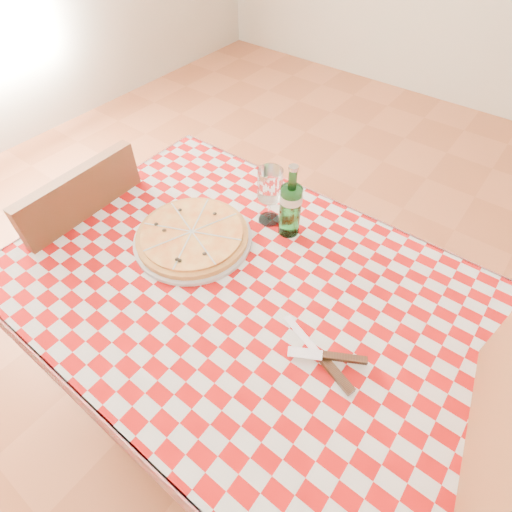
{
  "coord_description": "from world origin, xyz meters",
  "views": [
    {
      "loc": [
        0.41,
        -0.5,
        1.59
      ],
      "look_at": [
        -0.02,
        0.06,
        0.82
      ],
      "focal_mm": 28.0,
      "sensor_mm": 36.0,
      "label": 1
    }
  ],
  "objects_px": {
    "chair_near": "(496,498)",
    "wine_glass": "(270,196)",
    "dining_table": "(249,309)",
    "chair_far": "(91,251)",
    "pizza_plate": "(192,235)",
    "water_bottle": "(291,201)"
  },
  "relations": [
    {
      "from": "dining_table",
      "to": "wine_glass",
      "type": "relative_size",
      "value": 6.55
    },
    {
      "from": "dining_table",
      "to": "water_bottle",
      "type": "xyz_separation_m",
      "value": [
        -0.04,
        0.24,
        0.21
      ]
    },
    {
      "from": "chair_near",
      "to": "wine_glass",
      "type": "height_order",
      "value": "chair_near"
    },
    {
      "from": "dining_table",
      "to": "chair_far",
      "type": "bearing_deg",
      "value": -173.79
    },
    {
      "from": "dining_table",
      "to": "pizza_plate",
      "type": "distance_m",
      "value": 0.27
    },
    {
      "from": "wine_glass",
      "to": "water_bottle",
      "type": "bearing_deg",
      "value": -3.6
    },
    {
      "from": "chair_near",
      "to": "chair_far",
      "type": "xyz_separation_m",
      "value": [
        -1.4,
        -0.06,
        -0.06
      ]
    },
    {
      "from": "chair_near",
      "to": "chair_far",
      "type": "distance_m",
      "value": 1.4
    },
    {
      "from": "chair_near",
      "to": "wine_glass",
      "type": "relative_size",
      "value": 5.5
    },
    {
      "from": "dining_table",
      "to": "chair_far",
      "type": "relative_size",
      "value": 1.32
    },
    {
      "from": "chair_near",
      "to": "wine_glass",
      "type": "bearing_deg",
      "value": 152.07
    },
    {
      "from": "chair_far",
      "to": "pizza_plate",
      "type": "relative_size",
      "value": 2.63
    },
    {
      "from": "dining_table",
      "to": "chair_far",
      "type": "distance_m",
      "value": 0.7
    },
    {
      "from": "chair_near",
      "to": "chair_far",
      "type": "relative_size",
      "value": 1.11
    },
    {
      "from": "dining_table",
      "to": "wine_glass",
      "type": "height_order",
      "value": "wine_glass"
    },
    {
      "from": "chair_far",
      "to": "wine_glass",
      "type": "xyz_separation_m",
      "value": [
        0.57,
        0.32,
        0.33
      ]
    },
    {
      "from": "chair_near",
      "to": "pizza_plate",
      "type": "xyz_separation_m",
      "value": [
        -0.95,
        0.06,
        0.2
      ]
    },
    {
      "from": "chair_far",
      "to": "wine_glass",
      "type": "height_order",
      "value": "wine_glass"
    },
    {
      "from": "dining_table",
      "to": "wine_glass",
      "type": "xyz_separation_m",
      "value": [
        -0.11,
        0.25,
        0.19
      ]
    },
    {
      "from": "dining_table",
      "to": "water_bottle",
      "type": "height_order",
      "value": "water_bottle"
    },
    {
      "from": "chair_far",
      "to": "wine_glass",
      "type": "bearing_deg",
      "value": -152.69
    },
    {
      "from": "dining_table",
      "to": "water_bottle",
      "type": "bearing_deg",
      "value": 98.86
    }
  ]
}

